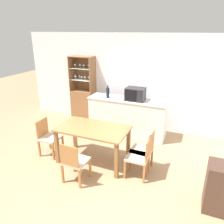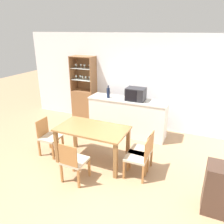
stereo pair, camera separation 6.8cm
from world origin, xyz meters
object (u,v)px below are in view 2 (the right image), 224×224
object	(u,v)px
dining_chair_side_right_near	(139,157)
microwave	(136,94)
dining_chair_side_right_far	(142,151)
display_cabinet	(85,101)
dining_table	(92,133)
dining_chair_head_near	(74,161)
dining_chair_side_left_near	(49,137)
wine_bottle	(108,93)

from	to	relation	value
dining_chair_side_right_near	microwave	xyz separation A→B (m)	(-0.60, 1.61, 0.72)
dining_chair_side_right_far	microwave	bearing A→B (deg)	27.47
display_cabinet	dining_table	size ratio (longest dim) A/B	1.34
dining_table	dining_chair_head_near	xyz separation A→B (m)	(-0.00, -0.72, -0.24)
microwave	dining_chair_side_right_far	bearing A→B (deg)	-66.31
display_cabinet	dining_chair_side_left_near	world-z (taller)	display_cabinet
dining_chair_side_right_near	display_cabinet	bearing A→B (deg)	47.56
dining_chair_side_right_far	wine_bottle	world-z (taller)	wine_bottle
dining_chair_head_near	dining_chair_side_right_near	bearing A→B (deg)	31.86
dining_chair_side_right_near	dining_chair_side_left_near	size ratio (longest dim) A/B	1.00
dining_chair_side_right_far	dining_chair_head_near	bearing A→B (deg)	132.77
dining_chair_side_left_near	dining_chair_head_near	distance (m)	1.19
dining_chair_side_right_near	dining_chair_head_near	distance (m)	1.19
display_cabinet	dining_chair_side_right_far	distance (m)	2.99
microwave	wine_bottle	xyz separation A→B (m)	(-0.71, -0.07, -0.02)
dining_chair_side_right_near	dining_chair_head_near	xyz separation A→B (m)	(-1.03, -0.60, 0.00)
dining_chair_side_right_near	dining_chair_side_left_near	distance (m)	2.06
dining_table	dining_chair_side_right_near	xyz separation A→B (m)	(1.03, -0.12, -0.24)
dining_table	wine_bottle	bearing A→B (deg)	101.31
dining_chair_side_right_far	dining_chair_head_near	world-z (taller)	same
dining_chair_side_right_near	microwave	bearing A→B (deg)	19.47
wine_bottle	dining_chair_side_left_near	bearing A→B (deg)	-115.84
dining_chair_side_left_near	microwave	bearing A→B (deg)	137.15
display_cabinet	dining_chair_side_right_far	world-z (taller)	display_cabinet
dining_chair_side_right_far	display_cabinet	bearing A→B (deg)	55.79
display_cabinet	wine_bottle	xyz separation A→B (m)	(1.04, -0.53, 0.51)
display_cabinet	dining_table	world-z (taller)	display_cabinet
dining_chair_side_right_far	wine_bottle	bearing A→B (deg)	49.06
display_cabinet	dining_table	bearing A→B (deg)	-55.95
microwave	wine_bottle	bearing A→B (deg)	-174.67
dining_chair_side_right_far	microwave	size ratio (longest dim) A/B	1.73
display_cabinet	wine_bottle	distance (m)	1.27
dining_table	dining_chair_head_near	bearing A→B (deg)	-90.11
wine_bottle	display_cabinet	bearing A→B (deg)	152.75
dining_chair_side_left_near	wine_bottle	xyz separation A→B (m)	(0.75, 1.54, 0.69)
dining_table	microwave	xyz separation A→B (m)	(0.43, 1.49, 0.47)
dining_chair_side_left_near	microwave	world-z (taller)	microwave
dining_chair_side_right_near	microwave	distance (m)	1.86
microwave	wine_bottle	size ratio (longest dim) A/B	1.45
display_cabinet	dining_chair_side_right_far	size ratio (longest dim) A/B	2.38
dining_chair_head_near	microwave	bearing A→B (deg)	80.74
dining_table	dining_chair_side_right_far	bearing A→B (deg)	6.55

